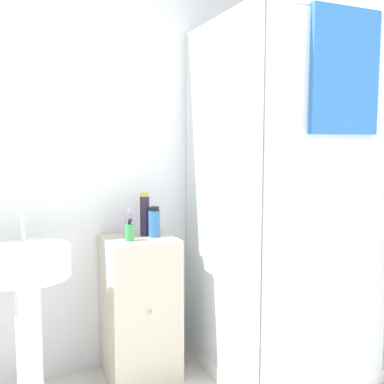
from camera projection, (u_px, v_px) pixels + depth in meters
The scene contains 8 objects.
wall_back at pixel (50, 163), 2.54m from camera, with size 6.40×0.06×2.50m, color silver.
shower_enclosure at pixel (279, 277), 2.59m from camera, with size 0.85×0.88×2.03m.
vanity_cabinet at pixel (140, 308), 2.60m from camera, with size 0.40×0.40×0.82m.
sink at pixel (27, 287), 2.21m from camera, with size 0.42×0.42×0.99m.
soap_dispenser at pixel (130, 232), 2.47m from camera, with size 0.05×0.05×0.12m.
shampoo_bottle_tall_black at pixel (145, 215), 2.61m from camera, with size 0.05×0.05×0.25m.
shampoo_bottle_blue at pixel (154, 222), 2.57m from camera, with size 0.07×0.07×0.18m.
lotion_bottle_white at pixel (128, 225), 2.58m from camera, with size 0.05×0.05×0.16m.
Camera 1 is at (-0.28, -0.95, 1.36)m, focal length 42.00 mm.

